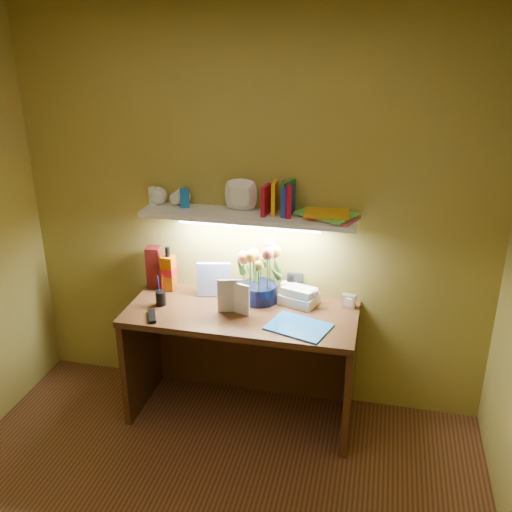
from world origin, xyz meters
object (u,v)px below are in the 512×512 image
at_px(desk, 242,364).
at_px(telephone, 299,294).
at_px(desk_clock, 349,301).
at_px(flower_bouquet, 260,272).
at_px(whisky_bottle, 169,268).

height_order(desk, telephone, telephone).
bearing_deg(telephone, desk_clock, 21.34).
distance_m(desk, flower_bouquet, 0.60).
bearing_deg(whisky_bottle, desk_clock, 0.26).
xyz_separation_m(flower_bouquet, whisky_bottle, (-0.61, 0.03, -0.05)).
distance_m(desk_clock, whisky_bottle, 1.17).
bearing_deg(flower_bouquet, desk_clock, 3.58).
bearing_deg(telephone, flower_bouquet, -159.44).
xyz_separation_m(desk, whisky_bottle, (-0.53, 0.20, 0.52)).
height_order(flower_bouquet, whisky_bottle, flower_bouquet).
height_order(flower_bouquet, telephone, flower_bouquet).
distance_m(telephone, desk_clock, 0.31).
bearing_deg(telephone, desk, -133.62).
bearing_deg(desk_clock, telephone, -166.01).
bearing_deg(whisky_bottle, desk, -20.12).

